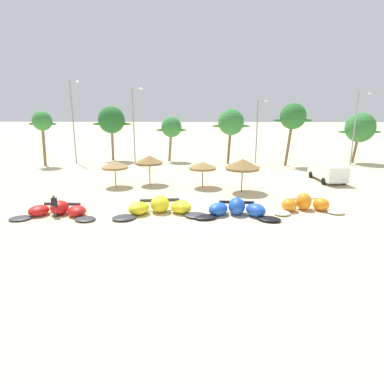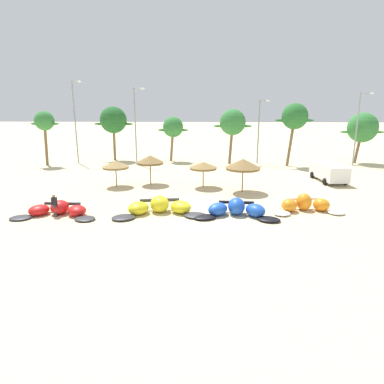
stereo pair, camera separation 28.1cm
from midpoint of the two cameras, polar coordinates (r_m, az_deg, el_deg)
The scene contains 21 objects.
ground_plane at distance 25.64m, azimuth 1.95°, elevation -3.30°, with size 260.00×260.00×0.00m, color beige.
kite_far_left at distance 26.50m, azimuth -21.77°, elevation -2.88°, with size 6.43×2.90×1.01m.
kite_left at distance 25.21m, azimuth -5.67°, elevation -2.56°, with size 7.07×3.69×1.22m.
kite_left_of_center at distance 24.80m, azimuth 7.17°, elevation -2.88°, with size 6.35×3.12×1.25m.
kite_center at distance 27.05m, azimuth 18.09°, elevation -1.99°, with size 5.56×2.79×1.29m.
beach_umbrella_near_van at distance 33.85m, azimuth -13.01°, elevation 4.44°, with size 2.61×2.61×2.51m.
beach_umbrella_middle at distance 34.14m, azimuth -7.38°, elevation 5.36°, with size 2.72×2.72×2.92m.
beach_umbrella_near_palms at distance 32.76m, azimuth 1.54°, elevation 4.44°, with size 2.68×2.68×2.47m.
beach_umbrella_outermost at distance 31.21m, azimuth 8.18°, elevation 4.63°, with size 3.19×3.19×3.06m.
parked_van at distance 38.32m, azimuth 21.39°, elevation 3.36°, with size 2.63×5.49×1.84m.
person_near_kites at distance 26.18m, azimuth -22.25°, elevation -2.15°, with size 0.36×0.24×1.62m.
palm_leftmost at distance 48.30m, azimuth -23.87°, elevation 10.63°, with size 3.71×2.47×6.98m.
palm_left at distance 50.04m, azimuth -13.45°, elevation 11.57°, with size 5.57×3.71×7.52m.
palm_left_of_gap at distance 48.11m, azimuth -3.63°, elevation 10.69°, with size 4.26×2.84×6.17m.
palm_center_left at distance 46.09m, azimuth 6.37°, elevation 11.44°, with size 5.11×3.41×7.22m.
palm_center_right at distance 45.89m, azimuth 16.33°, elevation 11.94°, with size 4.91×3.27×7.96m.
palm_right_of_gap at distance 51.62m, azimuth 26.12°, elevation 9.62°, with size 5.91×3.94×6.76m.
lamppost_west at distance 48.67m, azimuth -19.33°, elevation 11.40°, with size 1.37×0.24×10.76m.
lamppost_west_center at distance 45.63m, azimuth -9.77°, elevation 11.28°, with size 1.51×0.24×9.85m.
lamppost_east_center at distance 46.91m, azimuth 10.75°, elevation 10.38°, with size 1.41×0.24×8.38m.
lamppost_east at distance 49.30m, azimuth 25.53°, elevation 10.01°, with size 1.73×0.24×9.27m.
Camera 1 is at (-0.24, -24.42, 7.83)m, focal length 31.95 mm.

